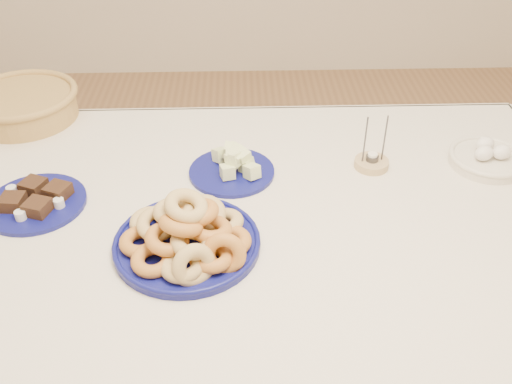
# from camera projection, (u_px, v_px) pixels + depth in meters

# --- Properties ---
(dining_table) EXTENTS (1.71, 1.11, 0.75)m
(dining_table) POSITION_uv_depth(u_px,v_px,m) (255.00, 245.00, 1.47)
(dining_table) COLOR brown
(dining_table) RESTS_ON ground
(donut_platter) EXTENTS (0.43, 0.43, 0.15)m
(donut_platter) POSITION_uv_depth(u_px,v_px,m) (187.00, 235.00, 1.27)
(donut_platter) COLOR navy
(donut_platter) RESTS_ON dining_table
(melon_plate) EXTENTS (0.28, 0.28, 0.08)m
(melon_plate) POSITION_uv_depth(u_px,v_px,m) (233.00, 167.00, 1.53)
(melon_plate) COLOR navy
(melon_plate) RESTS_ON dining_table
(brownie_plate) EXTENTS (0.29, 0.29, 0.04)m
(brownie_plate) POSITION_uv_depth(u_px,v_px,m) (35.00, 201.00, 1.42)
(brownie_plate) COLOR navy
(brownie_plate) RESTS_ON dining_table
(wicker_basket) EXTENTS (0.40, 0.40, 0.09)m
(wicker_basket) POSITION_uv_depth(u_px,v_px,m) (23.00, 104.00, 1.76)
(wicker_basket) COLOR olive
(wicker_basket) RESTS_ON dining_table
(candle_holder) EXTENTS (0.10, 0.10, 0.16)m
(candle_holder) POSITION_uv_depth(u_px,v_px,m) (372.00, 162.00, 1.56)
(candle_holder) COLOR tan
(candle_holder) RESTS_ON dining_table
(egg_bowl) EXTENTS (0.26, 0.26, 0.07)m
(egg_bowl) POSITION_uv_depth(u_px,v_px,m) (488.00, 158.00, 1.56)
(egg_bowl) COLOR beige
(egg_bowl) RESTS_ON dining_table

